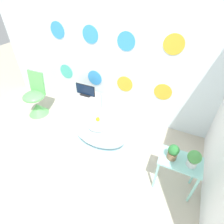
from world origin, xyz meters
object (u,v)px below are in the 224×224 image
at_px(vase, 74,93).
at_px(potted_plant_left, 173,152).
at_px(tv, 85,91).
at_px(chair, 36,102).
at_px(bathtub, 100,132).
at_px(potted_plant_right, 194,158).

height_order(vase, potted_plant_left, potted_plant_left).
bearing_deg(tv, chair, -153.26).
bearing_deg(chair, potted_plant_left, -9.99).
bearing_deg(potted_plant_left, tv, 152.60).
xyz_separation_m(bathtub, potted_plant_right, (1.42, -0.31, 0.45)).
xyz_separation_m(chair, potted_plant_left, (2.75, -0.49, 0.40)).
xyz_separation_m(vase, potted_plant_right, (2.25, -0.81, 0.18)).
relative_size(bathtub, potted_plant_left, 4.36).
xyz_separation_m(bathtub, potted_plant_left, (1.18, -0.31, 0.44)).
xyz_separation_m(tv, potted_plant_left, (1.83, -0.95, 0.15)).
xyz_separation_m(bathtub, tv, (-0.65, 0.64, 0.29)).
bearing_deg(bathtub, chair, 173.58).
height_order(bathtub, potted_plant_right, potted_plant_right).
relative_size(chair, potted_plant_left, 4.11).
relative_size(bathtub, potted_plant_right, 4.14).
height_order(chair, potted_plant_right, chair).
xyz_separation_m(vase, potted_plant_left, (2.01, -0.81, 0.17)).
bearing_deg(tv, bathtub, -44.64).
bearing_deg(potted_plant_left, bathtub, 165.39).
relative_size(bathtub, chair, 1.06).
bearing_deg(potted_plant_left, potted_plant_right, -0.84).
distance_m(bathtub, vase, 1.00).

